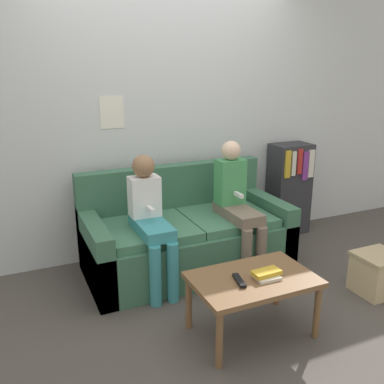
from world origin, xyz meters
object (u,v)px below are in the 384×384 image
(couch, at_px, (185,237))
(bookshelf, at_px, (289,188))
(person_left, at_px, (150,216))
(tv_remote, at_px, (239,281))
(person_right, at_px, (237,201))
(coffee_table, at_px, (253,284))
(storage_box, at_px, (377,273))

(couch, xyz_separation_m, bookshelf, (1.34, 0.33, 0.20))
(person_left, height_order, tv_remote, person_left)
(bookshelf, bearing_deg, person_right, -150.84)
(tv_remote, bearing_deg, bookshelf, 55.93)
(couch, distance_m, person_left, 0.54)
(couch, relative_size, person_left, 1.63)
(coffee_table, relative_size, bookshelf, 0.84)
(coffee_table, distance_m, person_right, 0.99)
(person_left, height_order, person_right, person_right)
(person_left, bearing_deg, person_right, 0.34)
(person_left, relative_size, person_right, 0.95)
(couch, xyz_separation_m, person_left, (-0.39, -0.20, 0.32))
(person_left, bearing_deg, tv_remote, -72.22)
(person_left, bearing_deg, coffee_table, -65.15)
(coffee_table, bearing_deg, tv_remote, -170.09)
(person_right, distance_m, bookshelf, 1.09)
(couch, relative_size, bookshelf, 1.82)
(person_right, height_order, tv_remote, person_right)
(person_left, xyz_separation_m, bookshelf, (1.73, 0.53, -0.12))
(storage_box, bearing_deg, person_left, 152.54)
(person_left, xyz_separation_m, storage_box, (1.60, -0.83, -0.44))
(coffee_table, bearing_deg, bookshelf, 46.78)
(couch, bearing_deg, person_right, -26.65)
(person_left, relative_size, storage_box, 3.12)
(tv_remote, bearing_deg, person_right, 72.25)
(tv_remote, relative_size, bookshelf, 0.18)
(bookshelf, height_order, storage_box, bookshelf)
(coffee_table, distance_m, bookshelf, 1.93)
(person_right, xyz_separation_m, tv_remote, (-0.50, -0.90, -0.20))
(couch, bearing_deg, person_left, -152.26)
(tv_remote, relative_size, storage_box, 0.51)
(bookshelf, relative_size, storage_box, 2.80)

